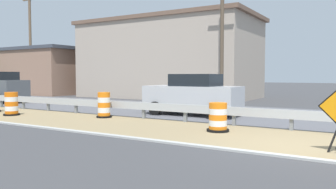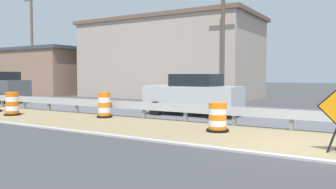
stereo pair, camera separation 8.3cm
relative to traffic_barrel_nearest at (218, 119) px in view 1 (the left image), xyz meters
The scene contains 12 objects.
ground_plane 2.98m from the traffic_barrel_nearest, 114.84° to the right, with size 160.00×160.00×0.00m, color #3D3D3F.
median_dirt_strip 2.74m from the traffic_barrel_nearest, 98.28° to the right, with size 4.10×120.00×0.01m, color #8E7A56.
far_lane_asphalt 6.21m from the traffic_barrel_nearest, 25.60° to the right, with size 7.85×120.00×0.00m, color #56565B.
curb_near_edge 3.71m from the traffic_barrel_nearest, 133.49° to the right, with size 0.20×120.00×0.11m, color #ADADA8.
traffic_barrel_nearest is the anchor object (origin of this frame).
traffic_barrel_close 5.85m from the traffic_barrel_nearest, 81.27° to the left, with size 0.68×0.68×1.12m.
traffic_barrel_mid 10.06m from the traffic_barrel_nearest, 94.11° to the left, with size 0.73×0.73×1.09m.
car_lead_near_lane 4.76m from the traffic_barrel_nearest, 37.04° to the left, with size 2.10×4.49×1.93m.
roadside_shop_near 18.17m from the traffic_barrel_nearest, 36.37° to the left, with size 7.59×15.01×6.52m.
roadside_shop_far 30.68m from the traffic_barrel_nearest, 64.55° to the left, with size 7.12×16.54×4.56m.
utility_pole_near 10.97m from the traffic_barrel_nearest, 21.58° to the left, with size 0.24×1.80×8.19m.
utility_pole_mid 25.76m from the traffic_barrel_nearest, 66.05° to the left, with size 0.24×1.80×9.39m.
Camera 1 is at (-9.27, -1.73, 1.87)m, focal length 36.51 mm.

